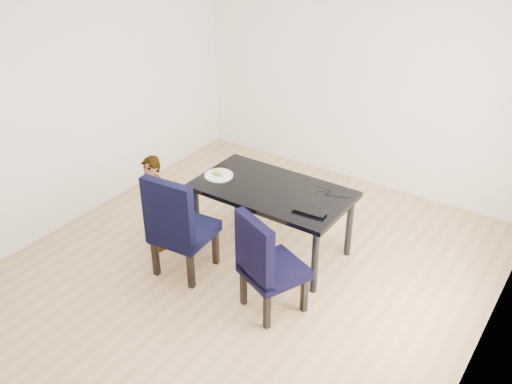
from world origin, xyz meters
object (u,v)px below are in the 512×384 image
Objects in this scene: chair_left at (184,223)px; plate at (219,175)px; dining_table at (272,220)px; child at (154,204)px; chair_right at (274,262)px; laptop at (312,209)px.

chair_left is 3.67× the size of plate.
dining_table is 1.49× the size of child.
chair_left reaches higher than chair_right.
chair_right is (0.52, -0.78, 0.14)m from dining_table.
dining_table is at bearing -19.28° from laptop.
chair_right is at bearing -5.33° from chair_left.
chair_left is 1.08× the size of chair_right.
chair_left is at bearing -82.94° from plate.
chair_right is (1.05, 0.00, -0.04)m from chair_left.
dining_table is 0.73m from plate.
chair_left is at bearing 26.56° from laptop.
chair_left is at bearing -157.11° from chair_right.
child is 0.75m from plate.
dining_table is 4.80× the size of laptop.
laptop is at bearing 25.36° from chair_left.
laptop is at bearing 30.53° from child.
dining_table is 0.96m from chair_left.
child is at bearing -128.10° from plate.
chair_right is 0.68m from laptop.
plate reaches higher than dining_table.
laptop is (1.16, -0.05, 0.00)m from plate.
plate is at bearing 171.72° from chair_right.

